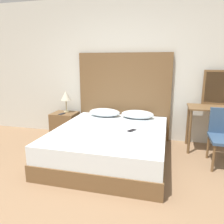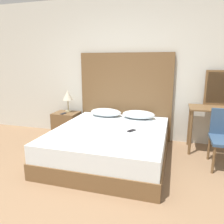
{
  "view_description": "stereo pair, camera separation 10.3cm",
  "coord_description": "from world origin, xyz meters",
  "px_view_note": "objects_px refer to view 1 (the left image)",
  "views": [
    {
      "loc": [
        0.88,
        -1.77,
        1.52
      ],
      "look_at": [
        0.04,
        1.49,
        0.73
      ],
      "focal_mm": 35.0,
      "sensor_mm": 36.0,
      "label": 1
    },
    {
      "loc": [
        0.98,
        -1.74,
        1.52
      ],
      "look_at": [
        0.04,
        1.49,
        0.73
      ],
      "focal_mm": 35.0,
      "sensor_mm": 36.0,
      "label": 2
    }
  ],
  "objects_px": {
    "phone_on_bed": "(132,130)",
    "vanity_desk": "(218,115)",
    "phone_on_nightstand": "(62,114)",
    "bed": "(110,143)",
    "nightstand": "(65,125)",
    "table_lamp": "(66,96)"
  },
  "relations": [
    {
      "from": "bed",
      "to": "vanity_desk",
      "type": "distance_m",
      "value": 1.87
    },
    {
      "from": "vanity_desk",
      "to": "nightstand",
      "type": "bearing_deg",
      "value": 178.97
    },
    {
      "from": "phone_on_bed",
      "to": "vanity_desk",
      "type": "height_order",
      "value": "vanity_desk"
    },
    {
      "from": "bed",
      "to": "nightstand",
      "type": "bearing_deg",
      "value": 146.91
    },
    {
      "from": "phone_on_bed",
      "to": "table_lamp",
      "type": "height_order",
      "value": "table_lamp"
    },
    {
      "from": "nightstand",
      "to": "phone_on_nightstand",
      "type": "xyz_separation_m",
      "value": [
        -0.0,
        -0.11,
        0.25
      ]
    },
    {
      "from": "table_lamp",
      "to": "vanity_desk",
      "type": "bearing_deg",
      "value": -2.75
    },
    {
      "from": "bed",
      "to": "table_lamp",
      "type": "xyz_separation_m",
      "value": [
        -1.16,
        0.85,
        0.59
      ]
    },
    {
      "from": "bed",
      "to": "table_lamp",
      "type": "bearing_deg",
      "value": 143.89
    },
    {
      "from": "bed",
      "to": "nightstand",
      "type": "relative_size",
      "value": 4.0
    },
    {
      "from": "nightstand",
      "to": "table_lamp",
      "type": "xyz_separation_m",
      "value": [
        0.01,
        0.09,
        0.58
      ]
    },
    {
      "from": "bed",
      "to": "phone_on_bed",
      "type": "xyz_separation_m",
      "value": [
        0.34,
        -0.01,
        0.25
      ]
    },
    {
      "from": "phone_on_bed",
      "to": "phone_on_nightstand",
      "type": "height_order",
      "value": "phone_on_nightstand"
    },
    {
      "from": "bed",
      "to": "vanity_desk",
      "type": "bearing_deg",
      "value": 23.03
    },
    {
      "from": "phone_on_bed",
      "to": "bed",
      "type": "bearing_deg",
      "value": 178.8
    },
    {
      "from": "bed",
      "to": "phone_on_nightstand",
      "type": "height_order",
      "value": "phone_on_nightstand"
    },
    {
      "from": "bed",
      "to": "table_lamp",
      "type": "height_order",
      "value": "table_lamp"
    },
    {
      "from": "nightstand",
      "to": "vanity_desk",
      "type": "distance_m",
      "value": 2.88
    },
    {
      "from": "vanity_desk",
      "to": "phone_on_nightstand",
      "type": "bearing_deg",
      "value": -178.89
    },
    {
      "from": "table_lamp",
      "to": "bed",
      "type": "bearing_deg",
      "value": -36.11
    },
    {
      "from": "phone_on_bed",
      "to": "vanity_desk",
      "type": "relative_size",
      "value": 0.17
    },
    {
      "from": "phone_on_bed",
      "to": "vanity_desk",
      "type": "distance_m",
      "value": 1.53
    }
  ]
}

